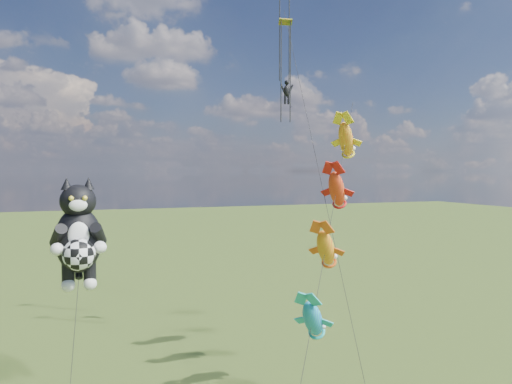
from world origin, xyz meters
name	(u,v)px	position (x,y,z in m)	size (l,w,h in m)	color
cat_kite_rig	(79,235)	(4.68, 5.38, 9.47)	(2.76, 4.28, 12.43)	brown
fish_windsock_rig	(331,218)	(18.98, 4.54, 9.96)	(10.59, 12.10, 17.72)	brown
parafoil_rig	(288,77)	(20.07, 13.54, 19.96)	(3.19, 17.43, 28.09)	brown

